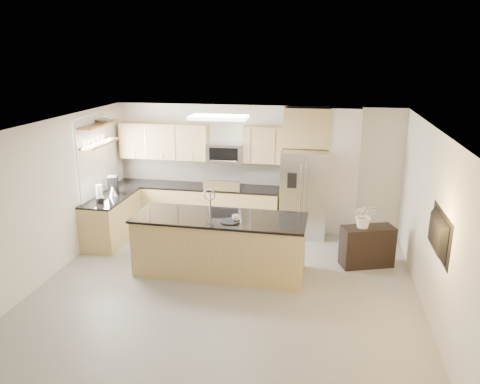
% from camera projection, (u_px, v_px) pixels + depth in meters
% --- Properties ---
extents(floor, '(6.50, 6.50, 0.00)m').
position_uv_depth(floor, '(223.00, 297.00, 7.24)').
color(floor, gray).
rests_on(floor, ground).
extents(ceiling, '(6.00, 6.50, 0.02)m').
position_uv_depth(ceiling, '(221.00, 130.00, 6.49)').
color(ceiling, silver).
rests_on(ceiling, wall_back).
extents(wall_back, '(6.00, 0.02, 2.60)m').
position_uv_depth(wall_back, '(255.00, 167.00, 9.92)').
color(wall_back, silver).
rests_on(wall_back, floor).
extents(wall_front, '(6.00, 0.02, 2.60)m').
position_uv_depth(wall_front, '(134.00, 352.00, 3.80)').
color(wall_front, silver).
rests_on(wall_front, floor).
extents(wall_left, '(0.02, 6.50, 2.60)m').
position_uv_depth(wall_left, '(37.00, 207.00, 7.39)').
color(wall_left, silver).
rests_on(wall_left, floor).
extents(wall_right, '(0.02, 6.50, 2.60)m').
position_uv_depth(wall_right, '(437.00, 232.00, 6.34)').
color(wall_right, silver).
rests_on(wall_right, floor).
extents(back_counter, '(3.55, 0.66, 1.44)m').
position_uv_depth(back_counter, '(196.00, 205.00, 10.08)').
color(back_counter, '#D7C076').
rests_on(back_counter, floor).
extents(left_counter, '(0.66, 1.50, 0.92)m').
position_uv_depth(left_counter, '(112.00, 219.00, 9.31)').
color(left_counter, '#D7C076').
rests_on(left_counter, floor).
extents(range, '(0.76, 0.64, 1.14)m').
position_uv_depth(range, '(225.00, 207.00, 9.96)').
color(range, black).
rests_on(range, floor).
extents(upper_cabinets, '(3.50, 0.33, 0.75)m').
position_uv_depth(upper_cabinets, '(193.00, 142.00, 9.85)').
color(upper_cabinets, tan).
rests_on(upper_cabinets, wall_back).
extents(microwave, '(0.76, 0.40, 0.40)m').
position_uv_depth(microwave, '(225.00, 153.00, 9.74)').
color(microwave, silver).
rests_on(microwave, upper_cabinets).
extents(refrigerator, '(0.92, 0.78, 1.78)m').
position_uv_depth(refrigerator, '(304.00, 193.00, 9.50)').
color(refrigerator, silver).
rests_on(refrigerator, floor).
extents(partition_column, '(0.60, 0.30, 2.60)m').
position_uv_depth(partition_column, '(343.00, 173.00, 9.47)').
color(partition_column, silver).
rests_on(partition_column, floor).
extents(window, '(0.04, 1.15, 1.65)m').
position_uv_depth(window, '(92.00, 160.00, 9.03)').
color(window, white).
rests_on(window, wall_left).
extents(shelf_lower, '(0.30, 1.20, 0.04)m').
position_uv_depth(shelf_lower, '(99.00, 144.00, 9.01)').
color(shelf_lower, '#8E6038').
rests_on(shelf_lower, wall_left).
extents(shelf_upper, '(0.30, 1.20, 0.04)m').
position_uv_depth(shelf_upper, '(98.00, 124.00, 8.91)').
color(shelf_upper, '#8E6038').
rests_on(shelf_upper, wall_left).
extents(ceiling_fixture, '(1.00, 0.50, 0.06)m').
position_uv_depth(ceiling_fixture, '(219.00, 117.00, 8.08)').
color(ceiling_fixture, white).
rests_on(ceiling_fixture, ceiling).
extents(island, '(2.91, 1.09, 1.42)m').
position_uv_depth(island, '(220.00, 244.00, 7.96)').
color(island, '#D7C076').
rests_on(island, floor).
extents(credenza, '(0.98, 0.66, 0.72)m').
position_uv_depth(credenza, '(367.00, 246.00, 8.23)').
color(credenza, black).
rests_on(credenza, floor).
extents(cup, '(0.15, 0.15, 0.10)m').
position_uv_depth(cup, '(236.00, 218.00, 7.62)').
color(cup, white).
rests_on(cup, island).
extents(platter, '(0.33, 0.33, 0.02)m').
position_uv_depth(platter, '(230.00, 221.00, 7.58)').
color(platter, black).
rests_on(platter, island).
extents(blender, '(0.15, 0.15, 0.35)m').
position_uv_depth(blender, '(99.00, 195.00, 8.76)').
color(blender, black).
rests_on(blender, left_counter).
extents(kettle, '(0.19, 0.19, 0.23)m').
position_uv_depth(kettle, '(113.00, 191.00, 9.19)').
color(kettle, silver).
rests_on(kettle, left_counter).
extents(coffee_maker, '(0.25, 0.28, 0.35)m').
position_uv_depth(coffee_maker, '(113.00, 185.00, 9.34)').
color(coffee_maker, black).
rests_on(coffee_maker, left_counter).
extents(bowl, '(0.40, 0.40, 0.09)m').
position_uv_depth(bowl, '(102.00, 120.00, 9.05)').
color(bowl, silver).
rests_on(bowl, shelf_upper).
extents(flower_vase, '(0.64, 0.57, 0.66)m').
position_uv_depth(flower_vase, '(365.00, 209.00, 8.01)').
color(flower_vase, white).
rests_on(flower_vase, credenza).
extents(television, '(0.14, 1.08, 0.62)m').
position_uv_depth(television, '(434.00, 234.00, 6.15)').
color(television, black).
rests_on(television, wall_right).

